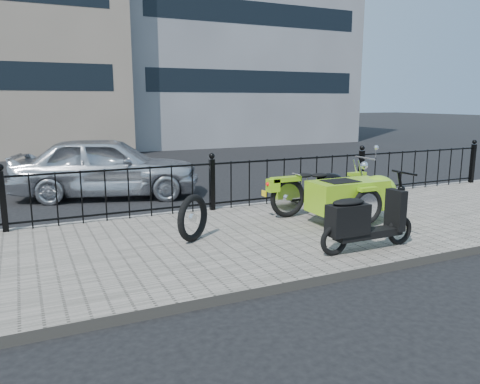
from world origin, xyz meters
name	(u,v)px	position (x,y,z in m)	size (l,w,h in m)	color
ground	(242,233)	(0.00, 0.00, 0.00)	(120.00, 120.00, 0.00)	black
sidewalk	(256,238)	(0.00, -0.50, 0.06)	(30.00, 3.80, 0.12)	#686258
curb	(210,211)	(0.00, 1.44, 0.06)	(30.00, 0.10, 0.12)	gray
iron_fence	(212,185)	(0.00, 1.30, 0.59)	(14.11, 0.11, 1.08)	black
motorcycle_sidecar	(350,193)	(1.86, -0.41, 0.59)	(2.28, 1.48, 0.98)	black
scooter	(363,222)	(0.94, -1.85, 0.53)	(1.57, 0.46, 1.06)	black
spare_tire	(193,218)	(-1.00, -0.44, 0.47)	(0.70, 0.70, 0.10)	black
sedan_car	(107,167)	(-1.46, 3.97, 0.69)	(1.63, 4.05, 1.38)	silver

